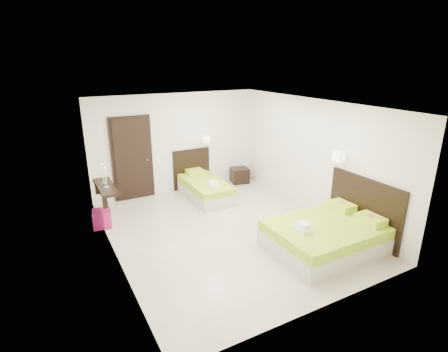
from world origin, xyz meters
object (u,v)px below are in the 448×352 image
ottoman (102,219)px  bed_single (204,187)px  bed_double (328,234)px  nightstand (240,175)px

ottoman → bed_single: bearing=11.1°
bed_double → ottoman: (-3.57, 2.97, -0.11)m
bed_double → ottoman: size_ratio=5.45×
bed_single → ottoman: size_ratio=4.76×
nightstand → ottoman: size_ratio=1.30×
nightstand → bed_double: bearing=-84.9°
bed_single → nightstand: bearing=20.1°
bed_single → bed_double: bed_double is taller
bed_single → ottoman: bearing=-168.9°
bed_double → ottoman: 4.65m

